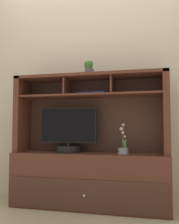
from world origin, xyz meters
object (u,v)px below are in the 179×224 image
(media_console, at_px, (90,165))
(magazine_stack_left, at_px, (91,94))
(tv_monitor, at_px, (68,134))
(potted_succulent, at_px, (89,68))
(potted_orchid, at_px, (123,148))

(media_console, bearing_deg, magazine_stack_left, 74.73)
(tv_monitor, bearing_deg, potted_succulent, -0.00)
(magazine_stack_left, bearing_deg, potted_succulent, -104.97)
(potted_orchid, bearing_deg, media_console, 175.96)
(media_console, relative_size, tv_monitor, 2.59)
(tv_monitor, xyz_separation_m, potted_succulent, (0.22, -0.00, 0.69))
(media_console, bearing_deg, potted_succulent, -104.09)
(magazine_stack_left, bearing_deg, potted_orchid, -10.27)
(media_console, height_order, potted_orchid, media_console)
(magazine_stack_left, bearing_deg, tv_monitor, -168.38)
(media_console, distance_m, tv_monitor, 0.38)
(potted_succulent, bearing_deg, tv_monitor, 180.00)
(tv_monitor, relative_size, potted_orchid, 2.05)
(media_console, xyz_separation_m, tv_monitor, (-0.22, -0.01, 0.31))
(potted_orchid, bearing_deg, tv_monitor, 178.77)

